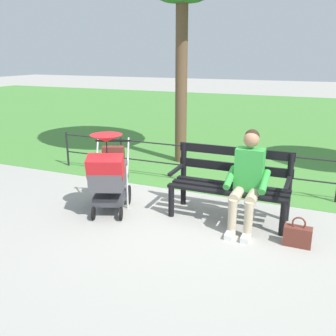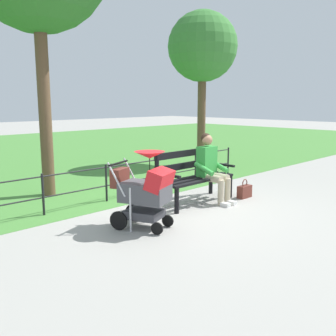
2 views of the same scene
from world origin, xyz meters
name	(u,v)px [view 1 (image 1 of 2)]	position (x,y,z in m)	size (l,w,h in m)	color
ground_plane	(193,213)	(0.00, 0.00, 0.00)	(60.00, 60.00, 0.00)	#9E9B93
grass_lawn	(276,119)	(0.00, -8.80, 0.00)	(40.00, 16.00, 0.01)	#478438
park_bench	(231,181)	(-0.50, -0.12, 0.53)	(1.60, 0.61, 0.96)	black
person_on_bench	(247,177)	(-0.76, 0.11, 0.68)	(0.53, 0.74, 1.28)	tan
stroller	(109,172)	(1.12, 0.41, 0.59)	(0.78, 1.00, 1.15)	black
handbag	(298,236)	(-1.45, 0.40, 0.13)	(0.32, 0.14, 0.37)	brown
park_fence	(218,163)	(0.00, -1.26, 0.41)	(6.32, 0.04, 0.70)	black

